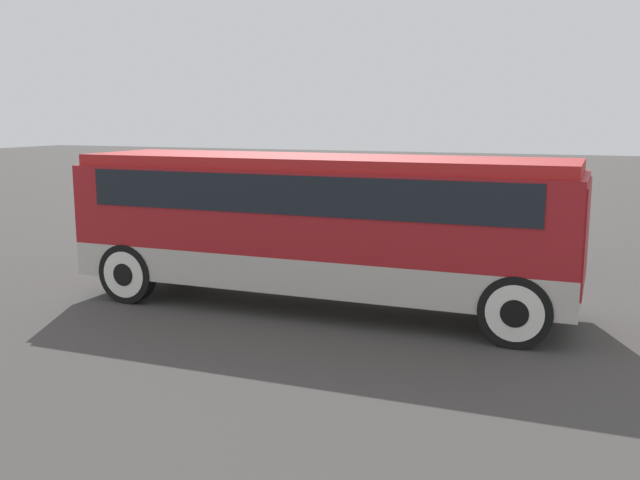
# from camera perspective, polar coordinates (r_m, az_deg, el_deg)

# --- Properties ---
(ground_plane) EXTENTS (120.00, 120.00, 0.00)m
(ground_plane) POSITION_cam_1_polar(r_m,az_deg,el_deg) (14.07, -0.00, -5.32)
(ground_plane) COLOR #423F3D
(tour_bus) EXTENTS (9.65, 2.63, 2.94)m
(tour_bus) POSITION_cam_1_polar(r_m,az_deg,el_deg) (13.68, 0.37, 1.90)
(tour_bus) COLOR #B7B2A8
(tour_bus) RESTS_ON ground_plane
(parked_car_near) EXTENTS (4.80, 1.92, 1.45)m
(parked_car_near) POSITION_cam_1_polar(r_m,az_deg,el_deg) (21.91, 5.41, 2.06)
(parked_car_near) COLOR #BCBCC1
(parked_car_near) RESTS_ON ground_plane
(parked_car_mid) EXTENTS (4.24, 1.88, 1.38)m
(parked_car_mid) POSITION_cam_1_polar(r_m,az_deg,el_deg) (19.14, 10.72, 0.69)
(parked_car_mid) COLOR navy
(parked_car_mid) RESTS_ON ground_plane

